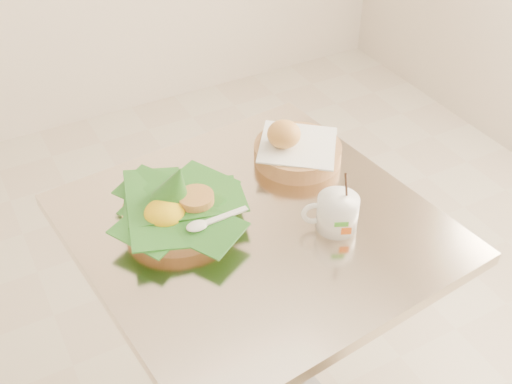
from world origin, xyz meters
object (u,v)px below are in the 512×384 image
coffee_mug (336,212)px  bread_basket (295,149)px  rice_basket (177,207)px  cafe_table (256,295)px

coffee_mug → bread_basket: bearing=78.4°
bread_basket → coffee_mug: bearing=-101.6°
rice_basket → coffee_mug: bearing=-31.8°
bread_basket → coffee_mug: coffee_mug is taller
coffee_mug → rice_basket: bearing=148.2°
cafe_table → coffee_mug: size_ratio=5.19×
cafe_table → bread_basket: 0.35m
bread_basket → coffee_mug: 0.25m
cafe_table → coffee_mug: (0.14, -0.09, 0.26)m
cafe_table → rice_basket: bearing=149.1°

